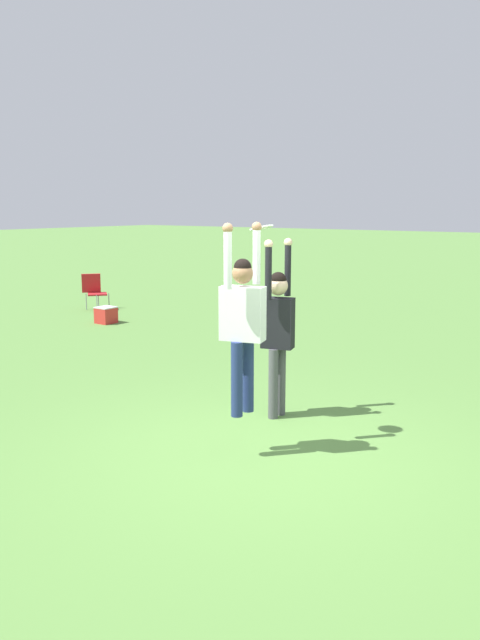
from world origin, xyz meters
name	(u,v)px	position (x,y,z in m)	size (l,w,h in m)	color
ground_plane	(262,452)	(0.00, 0.00, 0.00)	(120.00, 120.00, 0.00)	#56843D
person_jumping	(243,316)	(-0.15, 0.14, 1.49)	(0.60, 0.48, 1.98)	navy
person_defending	(278,324)	(1.08, 0.50, 1.18)	(0.54, 0.42, 2.20)	#4C4C51
frisbee	(261,228)	(0.29, 0.21, 2.36)	(0.26, 0.25, 0.07)	white
camping_chair_5	(94,289)	(5.31, 8.71, 0.52)	(0.66, 0.74, 0.91)	gray
cooler_box	(106,315)	(4.16, 7.02, 0.19)	(0.39, 0.38, 0.37)	red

